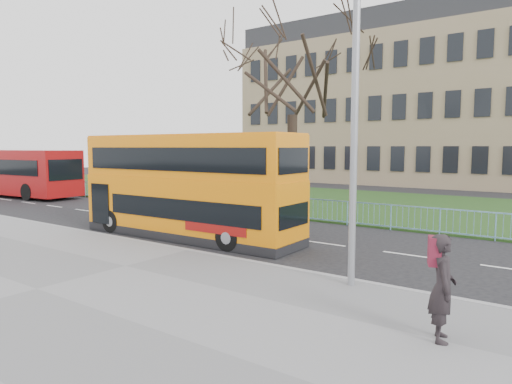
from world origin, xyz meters
The scene contains 11 objects.
ground centered at (0.00, 0.00, 0.00)m, with size 120.00×120.00×0.00m, color black.
pavement centered at (0.00, -6.75, 0.06)m, with size 80.00×10.50×0.12m, color slate.
kerb centered at (0.00, -1.55, 0.07)m, with size 80.00×0.20×0.14m, color gray.
grass_verge centered at (0.00, 14.30, 0.04)m, with size 80.00×15.40×0.08m, color #1D3B15.
guard_railing centered at (0.00, 6.60, 0.55)m, with size 40.00×0.12×1.10m, color #77B0D3, non-canonical shape.
bare_tree centered at (-3.00, 10.00, 6.34)m, with size 8.76×8.76×12.52m, color black, non-canonical shape.
civic_building centered at (-5.00, 35.00, 7.00)m, with size 30.00×15.00×14.00m, color #8E7B5A.
yellow_bus centered at (-1.87, 0.39, 2.12)m, with size 9.48×2.48×3.95m.
red_bus centered at (-23.22, 4.08, 1.76)m, with size 12.71×3.75×3.30m.
pedestrian centered at (8.67, -4.11, 1.07)m, with size 0.70×0.46×1.91m, color black.
street_lamp centered at (5.92, -1.99, 4.94)m, with size 1.86×0.42×8.79m.
Camera 1 is at (10.58, -12.35, 3.53)m, focal length 32.00 mm.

